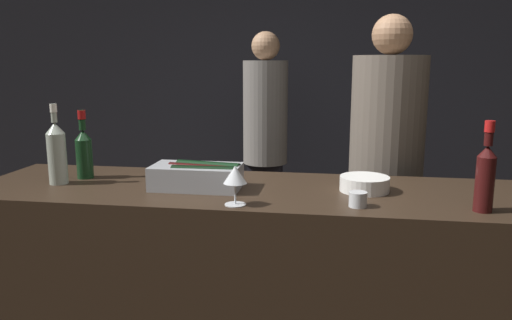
{
  "coord_description": "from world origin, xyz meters",
  "views": [
    {
      "loc": [
        0.34,
        -1.74,
        1.61
      ],
      "look_at": [
        0.0,
        0.38,
        1.18
      ],
      "focal_mm": 35.0,
      "sensor_mm": 36.0,
      "label": 1
    }
  ],
  "objects_px": {
    "candle_votive": "(358,199)",
    "red_wine_bottle_burgundy": "(84,151)",
    "white_wine_bottle": "(57,151)",
    "person_in_hoodie": "(265,139)",
    "wine_glass": "(235,176)",
    "ice_bin_with_bottles": "(199,175)",
    "red_wine_bottle_tall": "(485,174)",
    "bowl_white": "(365,183)",
    "person_blond_tee": "(385,169)"
  },
  "relations": [
    {
      "from": "wine_glass",
      "to": "red_wine_bottle_burgundy",
      "type": "bearing_deg",
      "value": 156.89
    },
    {
      "from": "ice_bin_with_bottles",
      "to": "white_wine_bottle",
      "type": "relative_size",
      "value": 1.06
    },
    {
      "from": "bowl_white",
      "to": "red_wine_bottle_burgundy",
      "type": "height_order",
      "value": "red_wine_bottle_burgundy"
    },
    {
      "from": "bowl_white",
      "to": "white_wine_bottle",
      "type": "distance_m",
      "value": 1.37
    },
    {
      "from": "candle_votive",
      "to": "red_wine_bottle_burgundy",
      "type": "height_order",
      "value": "red_wine_bottle_burgundy"
    },
    {
      "from": "red_wine_bottle_burgundy",
      "to": "white_wine_bottle",
      "type": "distance_m",
      "value": 0.14
    },
    {
      "from": "ice_bin_with_bottles",
      "to": "candle_votive",
      "type": "distance_m",
      "value": 0.7
    },
    {
      "from": "candle_votive",
      "to": "red_wine_bottle_burgundy",
      "type": "bearing_deg",
      "value": 167.09
    },
    {
      "from": "white_wine_bottle",
      "to": "red_wine_bottle_tall",
      "type": "bearing_deg",
      "value": -4.93
    },
    {
      "from": "ice_bin_with_bottles",
      "to": "person_blond_tee",
      "type": "height_order",
      "value": "person_blond_tee"
    },
    {
      "from": "ice_bin_with_bottles",
      "to": "red_wine_bottle_tall",
      "type": "distance_m",
      "value": 1.14
    },
    {
      "from": "bowl_white",
      "to": "red_wine_bottle_tall",
      "type": "xyz_separation_m",
      "value": [
        0.42,
        -0.23,
        0.11
      ]
    },
    {
      "from": "red_wine_bottle_burgundy",
      "to": "person_blond_tee",
      "type": "relative_size",
      "value": 0.17
    },
    {
      "from": "ice_bin_with_bottles",
      "to": "person_blond_tee",
      "type": "xyz_separation_m",
      "value": [
        0.86,
        0.69,
        -0.09
      ]
    },
    {
      "from": "ice_bin_with_bottles",
      "to": "bowl_white",
      "type": "distance_m",
      "value": 0.72
    },
    {
      "from": "person_in_hoodie",
      "to": "red_wine_bottle_tall",
      "type": "bearing_deg",
      "value": 153.33
    },
    {
      "from": "ice_bin_with_bottles",
      "to": "red_wine_bottle_burgundy",
      "type": "relative_size",
      "value": 1.19
    },
    {
      "from": "wine_glass",
      "to": "candle_votive",
      "type": "height_order",
      "value": "wine_glass"
    },
    {
      "from": "red_wine_bottle_burgundy",
      "to": "red_wine_bottle_tall",
      "type": "bearing_deg",
      "value": -9.2
    },
    {
      "from": "bowl_white",
      "to": "person_in_hoodie",
      "type": "relative_size",
      "value": 0.12
    },
    {
      "from": "red_wine_bottle_burgundy",
      "to": "person_in_hoodie",
      "type": "xyz_separation_m",
      "value": [
        0.65,
        1.54,
        -0.16
      ]
    },
    {
      "from": "red_wine_bottle_tall",
      "to": "person_blond_tee",
      "type": "xyz_separation_m",
      "value": [
        -0.27,
        0.86,
        -0.17
      ]
    },
    {
      "from": "white_wine_bottle",
      "to": "wine_glass",
      "type": "bearing_deg",
      "value": -14.06
    },
    {
      "from": "ice_bin_with_bottles",
      "to": "red_wine_bottle_burgundy",
      "type": "xyz_separation_m",
      "value": [
        -0.59,
        0.11,
        0.07
      ]
    },
    {
      "from": "red_wine_bottle_tall",
      "to": "person_blond_tee",
      "type": "height_order",
      "value": "person_blond_tee"
    },
    {
      "from": "ice_bin_with_bottles",
      "to": "red_wine_bottle_tall",
      "type": "xyz_separation_m",
      "value": [
        1.13,
        -0.17,
        0.08
      ]
    },
    {
      "from": "person_blond_tee",
      "to": "candle_votive",
      "type": "bearing_deg",
      "value": 115.31
    },
    {
      "from": "candle_votive",
      "to": "person_blond_tee",
      "type": "bearing_deg",
      "value": 77.89
    },
    {
      "from": "red_wine_bottle_burgundy",
      "to": "person_in_hoodie",
      "type": "bearing_deg",
      "value": 67.11
    },
    {
      "from": "candle_votive",
      "to": "person_in_hoodie",
      "type": "relative_size",
      "value": 0.04
    },
    {
      "from": "bowl_white",
      "to": "red_wine_bottle_burgundy",
      "type": "distance_m",
      "value": 1.3
    },
    {
      "from": "white_wine_bottle",
      "to": "person_in_hoodie",
      "type": "height_order",
      "value": "person_in_hoodie"
    },
    {
      "from": "red_wine_bottle_burgundy",
      "to": "red_wine_bottle_tall",
      "type": "distance_m",
      "value": 1.74
    },
    {
      "from": "wine_glass",
      "to": "person_in_hoodie",
      "type": "bearing_deg",
      "value": 94.39
    },
    {
      "from": "white_wine_bottle",
      "to": "candle_votive",
      "type": "bearing_deg",
      "value": -7.1
    },
    {
      "from": "candle_votive",
      "to": "person_blond_tee",
      "type": "height_order",
      "value": "person_blond_tee"
    },
    {
      "from": "red_wine_bottle_tall",
      "to": "red_wine_bottle_burgundy",
      "type": "bearing_deg",
      "value": 170.8
    },
    {
      "from": "person_in_hoodie",
      "to": "red_wine_bottle_burgundy",
      "type": "bearing_deg",
      "value": 100.11
    },
    {
      "from": "ice_bin_with_bottles",
      "to": "red_wine_bottle_tall",
      "type": "height_order",
      "value": "red_wine_bottle_tall"
    },
    {
      "from": "white_wine_bottle",
      "to": "person_in_hoodie",
      "type": "bearing_deg",
      "value": 66.74
    },
    {
      "from": "candle_votive",
      "to": "red_wine_bottle_burgundy",
      "type": "xyz_separation_m",
      "value": [
        -1.26,
        0.29,
        0.1
      ]
    },
    {
      "from": "bowl_white",
      "to": "red_wine_bottle_tall",
      "type": "bearing_deg",
      "value": -29.28
    },
    {
      "from": "wine_glass",
      "to": "person_blond_tee",
      "type": "height_order",
      "value": "person_blond_tee"
    },
    {
      "from": "wine_glass",
      "to": "red_wine_bottle_burgundy",
      "type": "xyz_separation_m",
      "value": [
        -0.8,
        0.34,
        0.02
      ]
    },
    {
      "from": "white_wine_bottle",
      "to": "person_in_hoodie",
      "type": "relative_size",
      "value": 0.2
    },
    {
      "from": "white_wine_bottle",
      "to": "person_in_hoodie",
      "type": "distance_m",
      "value": 1.82
    },
    {
      "from": "candle_votive",
      "to": "white_wine_bottle",
      "type": "relative_size",
      "value": 0.19
    },
    {
      "from": "ice_bin_with_bottles",
      "to": "wine_glass",
      "type": "xyz_separation_m",
      "value": [
        0.21,
        -0.23,
        0.06
      ]
    },
    {
      "from": "white_wine_bottle",
      "to": "person_in_hoodie",
      "type": "xyz_separation_m",
      "value": [
        0.72,
        1.67,
        -0.18
      ]
    },
    {
      "from": "white_wine_bottle",
      "to": "red_wine_bottle_tall",
      "type": "relative_size",
      "value": 1.07
    }
  ]
}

